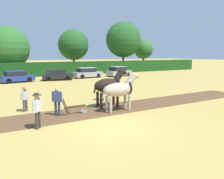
{
  "coord_description": "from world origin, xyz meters",
  "views": [
    {
      "loc": [
        -4.91,
        -9.01,
        3.59
      ],
      "look_at": [
        2.41,
        4.29,
        1.1
      ],
      "focal_mm": 35.0,
      "sensor_mm": 36.0,
      "label": 1
    }
  ],
  "objects_px": {
    "tree_center_left": "(7,48)",
    "farmer_onlooker_left": "(37,108)",
    "farmer_beside_team": "(103,88)",
    "parked_car_left": "(17,77)",
    "tree_center": "(73,45)",
    "farmer_onlooker_right": "(25,97)",
    "draft_horse_lead_left": "(120,89)",
    "farmer_at_plow": "(57,99)",
    "plow": "(77,109)",
    "parked_car_center_right": "(119,72)",
    "tree_center_right": "(123,40)",
    "parked_car_center": "(88,73)",
    "tree_right": "(143,49)",
    "parked_car_center_left": "(57,75)",
    "draft_horse_lead_right": "(109,85)"
  },
  "relations": [
    {
      "from": "tree_center_right",
      "to": "farmer_at_plow",
      "type": "relative_size",
      "value": 6.05
    },
    {
      "from": "farmer_beside_team",
      "to": "parked_car_center",
      "type": "relative_size",
      "value": 0.38
    },
    {
      "from": "tree_center_left",
      "to": "farmer_onlooker_left",
      "type": "bearing_deg",
      "value": -91.21
    },
    {
      "from": "draft_horse_lead_right",
      "to": "parked_car_left",
      "type": "xyz_separation_m",
      "value": [
        -4.23,
        17.07,
        -0.76
      ]
    },
    {
      "from": "farmer_onlooker_left",
      "to": "parked_car_left",
      "type": "distance_m",
      "value": 19.49
    },
    {
      "from": "farmer_onlooker_right",
      "to": "farmer_beside_team",
      "type": "bearing_deg",
      "value": 59.03
    },
    {
      "from": "tree_right",
      "to": "plow",
      "type": "distance_m",
      "value": 40.42
    },
    {
      "from": "parked_car_center_left",
      "to": "parked_car_center_right",
      "type": "bearing_deg",
      "value": 12.61
    },
    {
      "from": "plow",
      "to": "parked_car_center_right",
      "type": "xyz_separation_m",
      "value": [
        13.6,
        18.03,
        0.44
      ]
    },
    {
      "from": "farmer_beside_team",
      "to": "farmer_onlooker_right",
      "type": "height_order",
      "value": "farmer_beside_team"
    },
    {
      "from": "farmer_onlooker_right",
      "to": "parked_car_center_right",
      "type": "xyz_separation_m",
      "value": [
        16.27,
        16.01,
        -0.15
      ]
    },
    {
      "from": "parked_car_left",
      "to": "parked_car_center_right",
      "type": "distance_m",
      "value": 15.23
    },
    {
      "from": "farmer_at_plow",
      "to": "parked_car_center",
      "type": "relative_size",
      "value": 0.38
    },
    {
      "from": "tree_center",
      "to": "parked_car_center",
      "type": "bearing_deg",
      "value": -98.49
    },
    {
      "from": "tree_center_left",
      "to": "farmer_beside_team",
      "type": "xyz_separation_m",
      "value": [
        5.02,
        -24.64,
        -3.49
      ]
    },
    {
      "from": "tree_right",
      "to": "parked_car_center_left",
      "type": "distance_m",
      "value": 26.88
    },
    {
      "from": "parked_car_left",
      "to": "tree_right",
      "type": "bearing_deg",
      "value": 11.41
    },
    {
      "from": "tree_center_left",
      "to": "draft_horse_lead_right",
      "type": "distance_m",
      "value": 27.08
    },
    {
      "from": "tree_right",
      "to": "draft_horse_lead_right",
      "type": "height_order",
      "value": "tree_right"
    },
    {
      "from": "draft_horse_lead_left",
      "to": "farmer_at_plow",
      "type": "bearing_deg",
      "value": 167.11
    },
    {
      "from": "tree_center_right",
      "to": "plow",
      "type": "bearing_deg",
      "value": -126.44
    },
    {
      "from": "tree_center",
      "to": "plow",
      "type": "bearing_deg",
      "value": -108.8
    },
    {
      "from": "tree_center",
      "to": "tree_center_left",
      "type": "bearing_deg",
      "value": -170.71
    },
    {
      "from": "tree_center_left",
      "to": "farmer_onlooker_right",
      "type": "xyz_separation_m",
      "value": [
        -0.71,
        -25.24,
        -3.56
      ]
    },
    {
      "from": "plow",
      "to": "parked_car_center",
      "type": "height_order",
      "value": "parked_car_center"
    },
    {
      "from": "farmer_beside_team",
      "to": "farmer_onlooker_left",
      "type": "xyz_separation_m",
      "value": [
        -5.63,
        -4.28,
        0.06
      ]
    },
    {
      "from": "tree_center_left",
      "to": "parked_car_left",
      "type": "height_order",
      "value": "tree_center_left"
    },
    {
      "from": "farmer_onlooker_right",
      "to": "tree_center_right",
      "type": "bearing_deg",
      "value": 100.95
    },
    {
      "from": "tree_center_right",
      "to": "parked_car_center",
      "type": "height_order",
      "value": "tree_center_right"
    },
    {
      "from": "tree_center",
      "to": "parked_car_center_left",
      "type": "height_order",
      "value": "tree_center"
    },
    {
      "from": "farmer_onlooker_left",
      "to": "draft_horse_lead_left",
      "type": "bearing_deg",
      "value": 51.21
    },
    {
      "from": "draft_horse_lead_left",
      "to": "plow",
      "type": "height_order",
      "value": "draft_horse_lead_left"
    },
    {
      "from": "tree_center",
      "to": "tree_center_right",
      "type": "bearing_deg",
      "value": -10.44
    },
    {
      "from": "tree_center_left",
      "to": "farmer_at_plow",
      "type": "height_order",
      "value": "tree_center_left"
    },
    {
      "from": "farmer_beside_team",
      "to": "tree_center_right",
      "type": "bearing_deg",
      "value": 73.9
    },
    {
      "from": "farmer_beside_team",
      "to": "parked_car_center",
      "type": "height_order",
      "value": "farmer_beside_team"
    },
    {
      "from": "farmer_at_plow",
      "to": "plow",
      "type": "bearing_deg",
      "value": -52.55
    },
    {
      "from": "draft_horse_lead_left",
      "to": "parked_car_center",
      "type": "xyz_separation_m",
      "value": [
        5.71,
        19.09,
        -0.64
      ]
    },
    {
      "from": "parked_car_center_right",
      "to": "draft_horse_lead_left",
      "type": "bearing_deg",
      "value": -132.38
    },
    {
      "from": "tree_center_left",
      "to": "tree_center_right",
      "type": "bearing_deg",
      "value": 0.16
    },
    {
      "from": "tree_center",
      "to": "farmer_onlooker_right",
      "type": "xyz_separation_m",
      "value": [
        -12.61,
        -27.19,
        -4.38
      ]
    },
    {
      "from": "tree_center",
      "to": "tree_center_right",
      "type": "xyz_separation_m",
      "value": [
        10.23,
        -1.89,
        1.21
      ]
    },
    {
      "from": "tree_center_right",
      "to": "farmer_onlooker_right",
      "type": "relative_size",
      "value": 6.42
    },
    {
      "from": "farmer_at_plow",
      "to": "farmer_beside_team",
      "type": "distance_m",
      "value": 4.89
    },
    {
      "from": "farmer_onlooker_right",
      "to": "parked_car_center_right",
      "type": "distance_m",
      "value": 22.83
    },
    {
      "from": "tree_center_right",
      "to": "draft_horse_lead_right",
      "type": "bearing_deg",
      "value": -123.47
    },
    {
      "from": "tree_right",
      "to": "farmer_beside_team",
      "type": "height_order",
      "value": "tree_right"
    },
    {
      "from": "farmer_beside_team",
      "to": "parked_car_left",
      "type": "xyz_separation_m",
      "value": [
        -4.69,
        15.19,
        -0.27
      ]
    },
    {
      "from": "parked_car_center_left",
      "to": "parked_car_center",
      "type": "xyz_separation_m",
      "value": [
        4.89,
        0.84,
        0.02
      ]
    },
    {
      "from": "parked_car_center_left",
      "to": "parked_car_center",
      "type": "relative_size",
      "value": 0.98
    }
  ]
}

